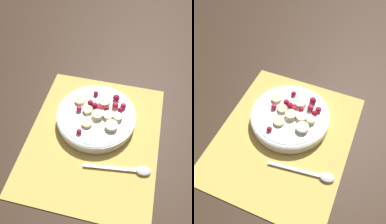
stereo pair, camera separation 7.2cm
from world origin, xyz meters
The scene contains 4 objects.
ground_plane centered at (0.00, 0.00, 0.00)m, with size 3.00×3.00×0.00m, color #382619.
placemat centered at (0.00, 0.00, 0.00)m, with size 0.45×0.37×0.01m.
fruit_bowl centered at (-0.06, -0.01, 0.03)m, with size 0.23×0.23×0.05m.
spoon centered at (0.08, 0.12, 0.01)m, with size 0.04×0.18×0.01m.
Camera 2 is at (0.35, 0.16, 0.61)m, focal length 40.00 mm.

